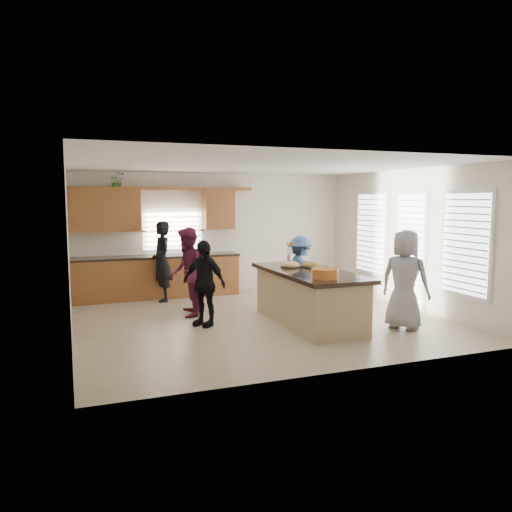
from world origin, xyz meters
name	(u,v)px	position (x,y,z in m)	size (l,w,h in m)	color
floor	(260,319)	(0.00, 0.00, 0.00)	(6.50, 6.50, 0.00)	tan
room_shell	(260,216)	(0.00, 0.00, 1.90)	(6.52, 6.02, 2.81)	silver
back_cabinetry	(155,257)	(-1.47, 2.73, 0.91)	(4.08, 0.66, 2.46)	brown
right_wall_glazing	(411,242)	(3.22, -0.13, 1.34)	(0.06, 4.00, 2.25)	white
island	(308,298)	(0.69, -0.60, 0.45)	(1.15, 2.70, 0.95)	tan
platter_front	(327,273)	(0.78, -1.10, 0.98)	(0.46, 0.46, 0.18)	black
platter_mid	(312,266)	(0.93, -0.23, 0.98)	(0.39, 0.39, 0.16)	black
platter_back	(291,266)	(0.57, -0.09, 0.98)	(0.39, 0.39, 0.16)	black
salad_bowl	(325,273)	(0.54, -1.47, 1.04)	(0.43, 0.43, 0.16)	#C56624
clear_cup	(357,276)	(0.98, -1.72, 1.01)	(0.08, 0.08, 0.11)	white
plate_stack	(291,264)	(0.72, 0.21, 0.97)	(0.21, 0.21, 0.05)	#CD97DC
flower_vase	(290,251)	(0.85, 0.55, 1.18)	(0.14, 0.14, 0.41)	silver
potted_plant	(117,181)	(-2.22, 2.82, 2.58)	(0.33, 0.28, 0.36)	#326B2B
woman_left_back	(162,261)	(-1.39, 2.27, 0.87)	(0.63, 0.41, 1.73)	black
woman_left_mid	(187,272)	(-1.19, 0.70, 0.84)	(0.82, 0.64, 1.68)	maroon
woman_left_front	(204,283)	(-1.08, -0.09, 0.75)	(0.88, 0.37, 1.50)	black
woman_right_back	(300,272)	(1.14, 0.68, 0.73)	(0.94, 0.54, 1.46)	#3A5780
woman_right_front	(405,280)	(2.05, -1.50, 0.85)	(0.83, 0.54, 1.69)	gray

